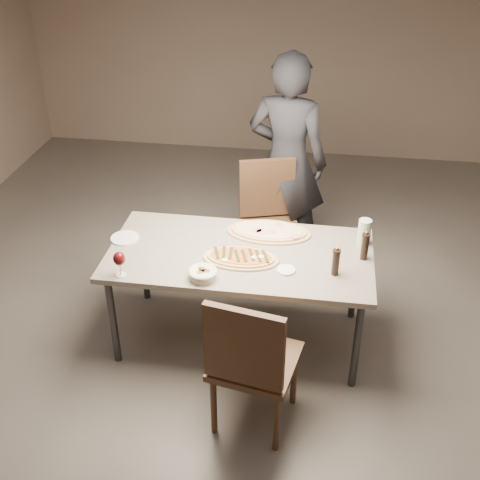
# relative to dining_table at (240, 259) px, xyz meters

# --- Properties ---
(room) EXTENTS (7.00, 7.00, 7.00)m
(room) POSITION_rel_dining_table_xyz_m (0.00, 0.00, 0.71)
(room) COLOR #57504B
(room) RESTS_ON ground
(dining_table) EXTENTS (1.80, 0.90, 0.75)m
(dining_table) POSITION_rel_dining_table_xyz_m (0.00, 0.00, 0.00)
(dining_table) COLOR gray
(dining_table) RESTS_ON ground
(zucchini_pizza) EXTENTS (0.51, 0.28, 0.05)m
(zucchini_pizza) POSITION_rel_dining_table_xyz_m (0.02, -0.09, 0.07)
(zucchini_pizza) COLOR tan
(zucchini_pizza) RESTS_ON dining_table
(ham_pizza) EXTENTS (0.60, 0.33, 0.04)m
(ham_pizza) POSITION_rel_dining_table_xyz_m (0.17, 0.28, 0.07)
(ham_pizza) COLOR tan
(ham_pizza) RESTS_ON dining_table
(bread_basket) EXTENTS (0.19, 0.19, 0.07)m
(bread_basket) POSITION_rel_dining_table_xyz_m (-0.19, -0.34, 0.10)
(bread_basket) COLOR beige
(bread_basket) RESTS_ON dining_table
(oil_dish) EXTENTS (0.12, 0.12, 0.01)m
(oil_dish) POSITION_rel_dining_table_xyz_m (0.33, -0.17, 0.06)
(oil_dish) COLOR white
(oil_dish) RESTS_ON dining_table
(pepper_mill_left) EXTENTS (0.05, 0.05, 0.21)m
(pepper_mill_left) POSITION_rel_dining_table_xyz_m (0.83, 0.05, 0.16)
(pepper_mill_left) COLOR black
(pepper_mill_left) RESTS_ON dining_table
(pepper_mill_right) EXTENTS (0.05, 0.05, 0.21)m
(pepper_mill_right) POSITION_rel_dining_table_xyz_m (0.64, -0.16, 0.15)
(pepper_mill_right) COLOR black
(pepper_mill_right) RESTS_ON dining_table
(carafe) EXTENTS (0.09, 0.09, 0.19)m
(carafe) POSITION_rel_dining_table_xyz_m (0.83, 0.24, 0.15)
(carafe) COLOR silver
(carafe) RESTS_ON dining_table
(wine_glass) EXTENTS (0.08, 0.08, 0.17)m
(wine_glass) POSITION_rel_dining_table_xyz_m (-0.72, -0.38, 0.18)
(wine_glass) COLOR silver
(wine_glass) RESTS_ON dining_table
(side_plate) EXTENTS (0.20, 0.20, 0.01)m
(side_plate) POSITION_rel_dining_table_xyz_m (-0.83, 0.05, 0.06)
(side_plate) COLOR white
(side_plate) RESTS_ON dining_table
(chair_near) EXTENTS (0.56, 0.56, 1.02)m
(chair_near) POSITION_rel_dining_table_xyz_m (0.19, -0.84, -0.12)
(chair_near) COLOR #412B1B
(chair_near) RESTS_ON ground
(chair_far) EXTENTS (0.60, 0.60, 1.01)m
(chair_far) POSITION_rel_dining_table_xyz_m (0.11, 0.86, -0.13)
(chair_far) COLOR #412B1B
(chair_far) RESTS_ON ground
(diner) EXTENTS (0.74, 0.56, 1.83)m
(diner) POSITION_rel_dining_table_xyz_m (0.22, 1.16, 0.22)
(diner) COLOR black
(diner) RESTS_ON ground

